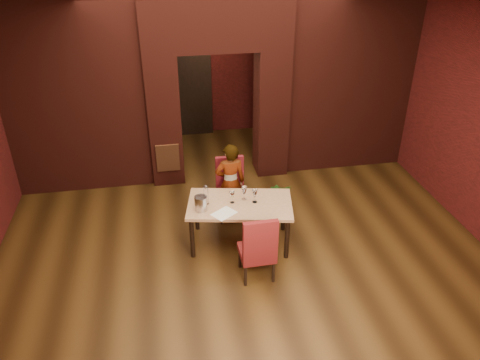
# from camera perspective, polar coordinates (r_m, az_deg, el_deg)

# --- Properties ---
(floor) EXTENTS (8.00, 8.00, 0.00)m
(floor) POSITION_cam_1_polar(r_m,az_deg,el_deg) (7.14, -0.15, -6.74)
(floor) COLOR #412910
(floor) RESTS_ON ground
(ceiling) EXTENTS (7.00, 8.00, 0.04)m
(ceiling) POSITION_cam_1_polar(r_m,az_deg,el_deg) (5.85, -0.19, 19.43)
(ceiling) COLOR silver
(ceiling) RESTS_ON ground
(wall_back) EXTENTS (7.00, 0.04, 3.20)m
(wall_back) POSITION_cam_1_polar(r_m,az_deg,el_deg) (10.07, -4.31, 14.35)
(wall_back) COLOR maroon
(wall_back) RESTS_ON ground
(wall_right) EXTENTS (0.04, 8.00, 3.20)m
(wall_right) POSITION_cam_1_polar(r_m,az_deg,el_deg) (7.71, 26.57, 6.42)
(wall_right) COLOR maroon
(wall_right) RESTS_ON ground
(pillar_left) EXTENTS (0.55, 0.55, 2.30)m
(pillar_left) POSITION_cam_1_polar(r_m,az_deg,el_deg) (8.26, -9.20, 7.29)
(pillar_left) COLOR maroon
(pillar_left) RESTS_ON ground
(pillar_right) EXTENTS (0.55, 0.55, 2.30)m
(pillar_right) POSITION_cam_1_polar(r_m,az_deg,el_deg) (8.49, 3.82, 8.24)
(pillar_right) COLOR maroon
(pillar_right) RESTS_ON ground
(lintel) EXTENTS (2.45, 0.55, 0.90)m
(lintel) POSITION_cam_1_polar(r_m,az_deg,el_deg) (7.87, -2.89, 18.70)
(lintel) COLOR maroon
(lintel) RESTS_ON ground
(wing_wall_left) EXTENTS (2.28, 0.35, 3.20)m
(wing_wall_left) POSITION_cam_1_polar(r_m,az_deg,el_deg) (8.22, -19.44, 9.22)
(wing_wall_left) COLOR maroon
(wing_wall_left) RESTS_ON ground
(wing_wall_right) EXTENTS (2.28, 0.35, 3.20)m
(wing_wall_right) POSITION_cam_1_polar(r_m,az_deg,el_deg) (8.78, 13.09, 11.38)
(wing_wall_right) COLOR maroon
(wing_wall_right) RESTS_ON ground
(vent_panel) EXTENTS (0.40, 0.03, 0.50)m
(vent_panel) POSITION_cam_1_polar(r_m,az_deg,el_deg) (8.24, -8.79, 2.67)
(vent_panel) COLOR #AC5C32
(vent_panel) RESTS_ON ground
(rear_door) EXTENTS (0.90, 0.08, 2.10)m
(rear_door) POSITION_cam_1_polar(r_m,az_deg,el_deg) (10.14, -6.44, 11.10)
(rear_door) COLOR black
(rear_door) RESTS_ON ground
(rear_door_frame) EXTENTS (1.02, 0.04, 2.22)m
(rear_door_frame) POSITION_cam_1_polar(r_m,az_deg,el_deg) (10.10, -6.42, 11.03)
(rear_door_frame) COLOR black
(rear_door_frame) RESTS_ON ground
(dining_table) EXTENTS (1.60, 1.09, 0.69)m
(dining_table) POSITION_cam_1_polar(r_m,az_deg,el_deg) (6.80, -0.02, -5.28)
(dining_table) COLOR tan
(dining_table) RESTS_ON ground
(chair_far) EXTENTS (0.45, 0.45, 0.98)m
(chair_far) POSITION_cam_1_polar(r_m,az_deg,el_deg) (7.31, -1.05, -1.21)
(chair_far) COLOR maroon
(chair_far) RESTS_ON ground
(chair_near) EXTENTS (0.45, 0.45, 0.98)m
(chair_near) POSITION_cam_1_polar(r_m,az_deg,el_deg) (6.15, 2.06, -7.91)
(chair_near) COLOR maroon
(chair_near) RESTS_ON ground
(person_seated) EXTENTS (0.49, 0.34, 1.30)m
(person_seated) POSITION_cam_1_polar(r_m,az_deg,el_deg) (7.19, -1.19, -0.32)
(person_seated) COLOR white
(person_seated) RESTS_ON ground
(wine_glass_a) EXTENTS (0.07, 0.07, 0.18)m
(wine_glass_a) POSITION_cam_1_polar(r_m,az_deg,el_deg) (6.58, -0.96, -2.10)
(wine_glass_a) COLOR white
(wine_glass_a) RESTS_ON dining_table
(wine_glass_b) EXTENTS (0.08, 0.08, 0.20)m
(wine_glass_b) POSITION_cam_1_polar(r_m,az_deg,el_deg) (6.65, 0.53, -1.61)
(wine_glass_b) COLOR white
(wine_glass_b) RESTS_ON dining_table
(wine_glass_c) EXTENTS (0.08, 0.08, 0.20)m
(wine_glass_c) POSITION_cam_1_polar(r_m,az_deg,el_deg) (6.58, 1.82, -1.96)
(wine_glass_c) COLOR white
(wine_glass_c) RESTS_ON dining_table
(tasting_sheet) EXTENTS (0.39, 0.37, 0.00)m
(tasting_sheet) POSITION_cam_1_polar(r_m,az_deg,el_deg) (6.39, -1.96, -4.11)
(tasting_sheet) COLOR silver
(tasting_sheet) RESTS_ON dining_table
(wine_bucket) EXTENTS (0.17, 0.17, 0.21)m
(wine_bucket) POSITION_cam_1_polar(r_m,az_deg,el_deg) (6.43, -4.79, -2.86)
(wine_bucket) COLOR #AEAEB5
(wine_bucket) RESTS_ON dining_table
(water_bottle) EXTENTS (0.07, 0.07, 0.29)m
(water_bottle) POSITION_cam_1_polar(r_m,az_deg,el_deg) (6.54, -4.17, -1.80)
(water_bottle) COLOR white
(water_bottle) RESTS_ON dining_table
(potted_plant) EXTENTS (0.39, 0.35, 0.41)m
(potted_plant) POSITION_cam_1_polar(r_m,az_deg,el_deg) (7.77, 4.78, -1.73)
(potted_plant) COLOR #295C1B
(potted_plant) RESTS_ON ground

